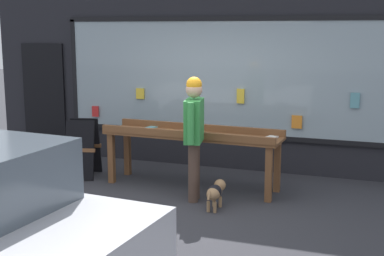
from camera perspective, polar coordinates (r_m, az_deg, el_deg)
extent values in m
plane|color=#2D2D33|center=(7.26, -2.83, -8.54)|extent=(40.00, 40.00, 0.00)
cube|color=black|center=(9.13, 2.89, 7.55)|extent=(8.77, 0.20, 3.79)
cube|color=#8C9EA8|center=(8.91, 5.35, 5.31)|extent=(6.38, 0.03, 1.94)
cube|color=black|center=(8.88, 5.46, 11.56)|extent=(6.46, 0.06, 0.08)
cube|color=black|center=(9.05, 5.25, -0.81)|extent=(6.46, 0.06, 0.08)
cube|color=black|center=(10.18, -12.38, 5.76)|extent=(0.08, 0.06, 1.94)
cube|color=red|center=(10.01, -10.27, 1.75)|extent=(0.13, 0.03, 0.19)
cube|color=yellow|center=(9.54, -5.55, 3.67)|extent=(0.15, 0.03, 0.19)
cube|color=orange|center=(9.23, -0.35, 1.41)|extent=(0.13, 0.03, 0.23)
cube|color=yellow|center=(8.91, 5.20, 3.41)|extent=(0.13, 0.03, 0.24)
cube|color=orange|center=(8.78, 11.12, 0.64)|extent=(0.17, 0.03, 0.21)
cube|color=#5999A5|center=(8.64, 16.99, 2.83)|extent=(0.14, 0.03, 0.24)
cube|color=black|center=(10.62, -15.48, 3.01)|extent=(0.90, 0.04, 2.10)
cube|color=brown|center=(8.41, -8.58, -3.20)|extent=(0.09, 0.09, 0.78)
cube|color=brown|center=(7.48, 8.18, -4.93)|extent=(0.09, 0.09, 0.78)
cube|color=brown|center=(8.84, -6.90, -2.49)|extent=(0.09, 0.09, 0.78)
cube|color=brown|center=(7.96, 9.08, -4.01)|extent=(0.09, 0.09, 0.78)
cube|color=brown|center=(8.00, 0.00, -0.78)|extent=(2.72, 0.78, 0.04)
cube|color=brown|center=(7.71, -0.86, -0.75)|extent=(2.70, 0.17, 0.12)
cube|color=brown|center=(8.26, 0.80, 0.01)|extent=(2.70, 0.17, 0.12)
cube|color=orange|center=(8.46, -7.79, -0.01)|extent=(0.20, 0.23, 0.03)
cube|color=#5999A5|center=(8.50, -4.33, 0.07)|extent=(0.17, 0.22, 0.02)
cube|color=orange|center=(8.11, -2.61, -0.37)|extent=(0.15, 0.20, 0.03)
cube|color=yellow|center=(7.86, -0.07, -0.75)|extent=(0.20, 0.25, 0.02)
cube|color=#5999A5|center=(7.71, 2.05, -0.98)|extent=(0.21, 0.26, 0.02)
cube|color=#2659B2|center=(7.75, 5.42, -0.97)|extent=(0.18, 0.22, 0.02)
cube|color=silver|center=(7.77, 8.44, -1.00)|extent=(0.19, 0.24, 0.02)
cylinder|color=#4C382D|center=(7.39, 0.12, -4.79)|extent=(0.14, 0.14, 0.84)
cylinder|color=#4C382D|center=(7.55, 0.31, -4.47)|extent=(0.14, 0.14, 0.84)
cube|color=#338C3F|center=(7.32, 0.22, 0.77)|extent=(0.31, 0.50, 0.59)
cylinder|color=#338C3F|center=(7.03, -0.13, 0.49)|extent=(0.09, 0.09, 0.56)
cylinder|color=#338C3F|center=(7.60, 0.54, 1.26)|extent=(0.09, 0.09, 0.56)
sphere|color=tan|center=(7.25, 0.22, 4.11)|extent=(0.23, 0.23, 0.23)
sphere|color=orange|center=(7.25, 0.22, 4.65)|extent=(0.21, 0.21, 0.21)
ellipsoid|color=#99724C|center=(7.14, 2.41, -6.89)|extent=(0.18, 0.40, 0.18)
ellipsoid|color=black|center=(7.14, 2.41, -6.82)|extent=(0.19, 0.24, 0.19)
sphere|color=#99724C|center=(7.34, 2.99, -6.10)|extent=(0.16, 0.16, 0.16)
cylinder|color=#99724C|center=(6.92, 1.83, -7.21)|extent=(0.03, 0.09, 0.12)
cylinder|color=#99724C|center=(7.28, 3.03, -7.88)|extent=(0.04, 0.04, 0.14)
cylinder|color=#99724C|center=(7.31, 2.35, -7.81)|extent=(0.04, 0.04, 0.14)
cylinder|color=#99724C|center=(7.07, 2.45, -8.46)|extent=(0.04, 0.04, 0.14)
cylinder|color=#99724C|center=(7.10, 1.75, -8.38)|extent=(0.04, 0.04, 0.14)
cube|color=black|center=(8.67, -11.89, -2.33)|extent=(0.50, 0.32, 0.94)
cube|color=brown|center=(8.67, -11.89, -2.33)|extent=(0.50, 0.17, 0.07)
cube|color=black|center=(9.01, -11.21, -1.82)|extent=(0.50, 0.32, 0.94)
cube|color=brown|center=(9.01, -11.21, -1.82)|extent=(0.50, 0.17, 0.07)
cylinder|color=black|center=(5.20, -8.67, -13.06)|extent=(0.61, 0.23, 0.60)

